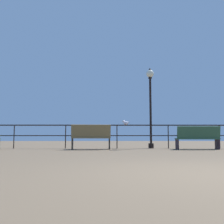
% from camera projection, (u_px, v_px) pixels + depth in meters
% --- Properties ---
extents(ground_plane, '(60.00, 60.00, 0.00)m').
position_uv_depth(ground_plane, '(216.00, 174.00, 3.54)').
color(ground_plane, brown).
extents(pier_railing, '(20.92, 0.05, 1.07)m').
position_uv_depth(pier_railing, '(143.00, 131.00, 11.58)').
color(pier_railing, black).
rests_on(pier_railing, ground_plane).
extents(bench_near_left, '(1.65, 0.75, 1.02)m').
position_uv_depth(bench_near_left, '(91.00, 136.00, 10.63)').
color(bench_near_left, brown).
rests_on(bench_near_left, ground_plane).
extents(bench_near_right, '(1.77, 0.69, 0.96)m').
position_uv_depth(bench_near_right, '(198.00, 137.00, 10.65)').
color(bench_near_right, '#2C5239').
rests_on(bench_near_right, ground_plane).
extents(lamppost_center, '(0.36, 0.36, 3.76)m').
position_uv_depth(lamppost_center, '(150.00, 96.00, 11.94)').
color(lamppost_center, black).
rests_on(lamppost_center, ground_plane).
extents(seagull_on_rail, '(0.35, 0.33, 0.20)m').
position_uv_depth(seagull_on_rail, '(126.00, 123.00, 11.63)').
color(seagull_on_rail, white).
rests_on(seagull_on_rail, pier_railing).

